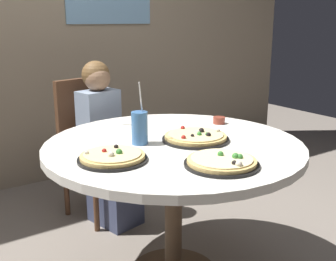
% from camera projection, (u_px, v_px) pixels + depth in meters
% --- Properties ---
extents(wall_with_window, '(5.20, 0.14, 2.90)m').
position_uv_depth(wall_with_window, '(45.00, 5.00, 3.30)').
color(wall_with_window, gray).
rests_on(wall_with_window, ground_plane).
extents(dining_table, '(1.28, 1.28, 0.75)m').
position_uv_depth(dining_table, '(174.00, 160.00, 2.07)').
color(dining_table, silver).
rests_on(dining_table, ground_plane).
extents(chair_wooden, '(0.48, 0.48, 0.95)m').
position_uv_depth(chair_wooden, '(91.00, 140.00, 2.87)').
color(chair_wooden, brown).
rests_on(chair_wooden, ground_plane).
extents(diner_child, '(0.33, 0.43, 1.08)m').
position_uv_depth(diner_child, '(107.00, 152.00, 2.76)').
color(diner_child, '#3F4766').
rests_on(diner_child, ground_plane).
extents(pizza_veggie, '(0.34, 0.34, 0.05)m').
position_uv_depth(pizza_veggie, '(196.00, 137.00, 2.08)').
color(pizza_veggie, black).
rests_on(pizza_veggie, dining_table).
extents(pizza_cheese, '(0.30, 0.30, 0.05)m').
position_uv_depth(pizza_cheese, '(113.00, 157.00, 1.78)').
color(pizza_cheese, black).
rests_on(pizza_cheese, dining_table).
extents(pizza_pepperoni, '(0.32, 0.32, 0.05)m').
position_uv_depth(pizza_pepperoni, '(222.00, 162.00, 1.72)').
color(pizza_pepperoni, black).
rests_on(pizza_pepperoni, dining_table).
extents(soda_cup, '(0.08, 0.08, 0.31)m').
position_uv_depth(soda_cup, '(140.00, 128.00, 2.00)').
color(soda_cup, '#3F72B2').
rests_on(soda_cup, dining_table).
extents(sauce_bowl, '(0.07, 0.07, 0.04)m').
position_uv_depth(sauce_bowl, '(219.00, 120.00, 2.41)').
color(sauce_bowl, brown).
rests_on(sauce_bowl, dining_table).
extents(plate_small, '(0.18, 0.18, 0.01)m').
position_uv_depth(plate_small, '(130.00, 121.00, 2.46)').
color(plate_small, white).
rests_on(plate_small, dining_table).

